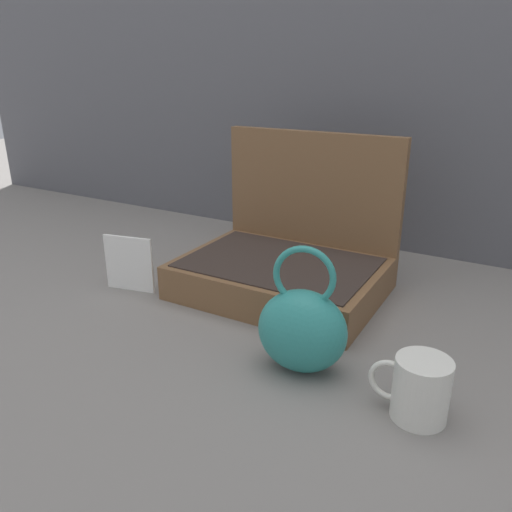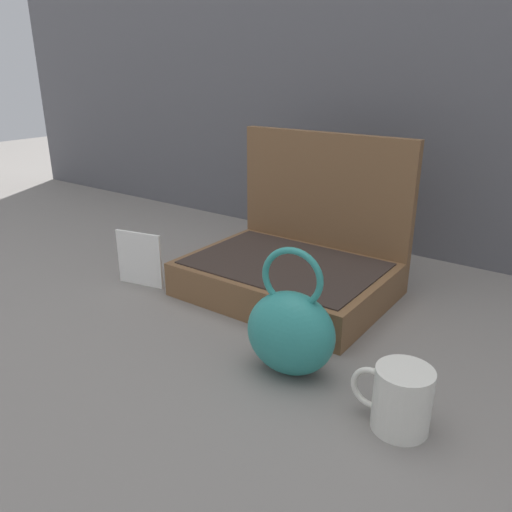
# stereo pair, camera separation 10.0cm
# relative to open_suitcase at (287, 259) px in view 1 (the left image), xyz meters

# --- Properties ---
(ground_plane) EXTENTS (6.00, 6.00, 0.00)m
(ground_plane) POSITION_rel_open_suitcase_xyz_m (0.03, -0.15, -0.07)
(ground_plane) COLOR slate
(open_suitcase) EXTENTS (0.45, 0.34, 0.35)m
(open_suitcase) POSITION_rel_open_suitcase_xyz_m (0.00, 0.00, 0.00)
(open_suitcase) COLOR brown
(open_suitcase) RESTS_ON ground_plane
(teal_pouch_handbag) EXTENTS (0.17, 0.13, 0.23)m
(teal_pouch_handbag) POSITION_rel_open_suitcase_xyz_m (0.17, -0.30, 0.01)
(teal_pouch_handbag) COLOR teal
(teal_pouch_handbag) RESTS_ON ground_plane
(coffee_mug) EXTENTS (0.12, 0.08, 0.10)m
(coffee_mug) POSITION_rel_open_suitcase_xyz_m (0.38, -0.32, -0.03)
(coffee_mug) COLOR silver
(coffee_mug) RESTS_ON ground_plane
(info_card_left) EXTENTS (0.12, 0.03, 0.13)m
(info_card_left) POSITION_rel_open_suitcase_xyz_m (-0.32, -0.19, -0.01)
(info_card_left) COLOR white
(info_card_left) RESTS_ON ground_plane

